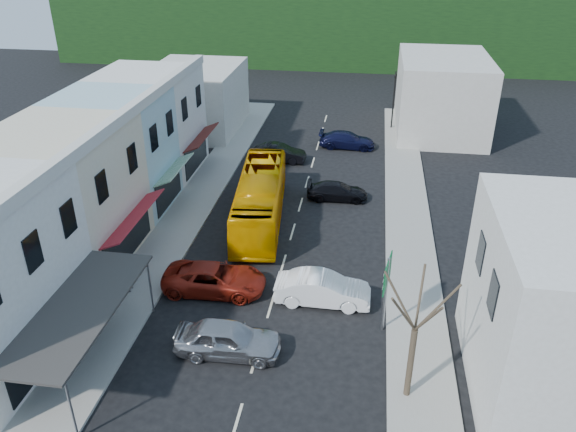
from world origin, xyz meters
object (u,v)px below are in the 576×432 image
object	(u,v)px
car_silver	(228,341)
street_tree	(415,330)
bus	(260,200)
direction_sign	(385,295)
car_red	(215,280)
traffic_signal	(394,101)
car_white	(323,291)
pedestrian_left	(128,277)

from	to	relation	value
car_silver	street_tree	bearing A→B (deg)	-102.37
bus	street_tree	world-z (taller)	street_tree
direction_sign	street_tree	bearing A→B (deg)	-66.31
car_red	traffic_signal	xyz separation A→B (m)	(9.85, 28.89, 2.09)
bus	traffic_signal	world-z (taller)	traffic_signal
car_white	pedestrian_left	distance (m)	10.49
car_red	pedestrian_left	bearing A→B (deg)	98.64
bus	traffic_signal	size ratio (longest dim) A/B	2.08
pedestrian_left	direction_sign	world-z (taller)	direction_sign
car_white	bus	bearing A→B (deg)	30.41
car_red	street_tree	size ratio (longest dim) A/B	0.64
bus	street_tree	size ratio (longest dim) A/B	1.62
pedestrian_left	direction_sign	size ratio (longest dim) A/B	0.41
car_red	traffic_signal	size ratio (longest dim) A/B	0.82
direction_sign	bus	bearing A→B (deg)	138.42
pedestrian_left	street_tree	world-z (taller)	street_tree
direction_sign	car_silver	bearing A→B (deg)	-148.26
pedestrian_left	car_silver	bearing A→B (deg)	-125.94
street_tree	traffic_signal	distance (m)	35.21
street_tree	bus	bearing A→B (deg)	121.99
pedestrian_left	bus	bearing A→B (deg)	-35.14
car_white	traffic_signal	xyz separation A→B (m)	(3.96, 29.07, 2.09)
pedestrian_left	street_tree	distance (m)	15.85
traffic_signal	direction_sign	bearing A→B (deg)	85.31
bus	car_silver	xyz separation A→B (m)	(1.05, -13.20, -0.85)
car_silver	direction_sign	size ratio (longest dim) A/B	1.06
street_tree	traffic_signal	bearing A→B (deg)	90.36
pedestrian_left	direction_sign	xyz separation A→B (m)	(13.62, -1.18, 1.08)
pedestrian_left	traffic_signal	xyz separation A→B (m)	(14.42, 29.72, 1.79)
bus	pedestrian_left	size ratio (longest dim) A/B	6.82
street_tree	car_silver	bearing A→B (deg)	169.49
bus	pedestrian_left	distance (m)	10.74
bus	car_red	size ratio (longest dim) A/B	2.52
bus	street_tree	distance (m)	17.46
bus	street_tree	bearing A→B (deg)	-63.97
car_red	traffic_signal	world-z (taller)	traffic_signal
bus	pedestrian_left	bearing A→B (deg)	-126.55
car_silver	street_tree	world-z (taller)	street_tree
car_silver	car_red	size ratio (longest dim) A/B	0.96
bus	direction_sign	xyz separation A→B (m)	(8.16, -10.41, 0.53)
traffic_signal	car_silver	bearing A→B (deg)	73.58
car_white	car_red	world-z (taller)	same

